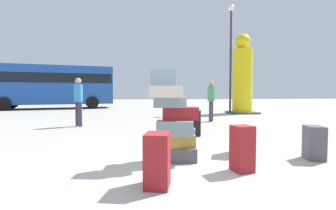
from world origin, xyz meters
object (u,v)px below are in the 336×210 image
Objects in this scene: suitcase_tower at (173,124)px; suitcase_maroon_left_side at (242,149)px; suitcase_maroon_foreground_far at (157,160)px; suitcase_cream_behind_tower at (238,139)px; suitcase_charcoal_foreground_near at (314,143)px; parked_bus at (51,84)px; person_bearded_onlooker at (211,97)px; yellow_dummy_statue at (242,78)px; lamp_post at (231,43)px; suitcase_slate_right_side at (181,134)px; person_tourist_with_camera at (78,97)px; suitcase_black_white_trunk at (195,123)px.

suitcase_tower reaches higher than suitcase_maroon_left_side.
suitcase_maroon_left_side is 1.43m from suitcase_maroon_foreground_far.
suitcase_cream_behind_tower is 0.99× the size of suitcase_charcoal_foreground_near.
suitcase_maroon_foreground_far is at bearing -82.05° from parked_bus.
person_bearded_onlooker is 0.37× the size of yellow_dummy_statue.
suitcase_tower is 16.99m from parked_bus.
lamp_post is (3.31, 9.71, 3.78)m from suitcase_cream_behind_tower.
suitcase_maroon_foreground_far is 17.95m from parked_bus.
parked_bus is (-12.48, 5.63, -0.20)m from yellow_dummy_statue.
person_bearded_onlooker is at bearing 68.41° from suitcase_tower.
suitcase_maroon_left_side is at bearing -68.26° from suitcase_slate_right_side.
suitcase_maroon_foreground_far is 0.40× the size of person_tourist_with_camera.
suitcase_cream_behind_tower is at bearing 171.25° from suitcase_charcoal_foreground_near.
suitcase_black_white_trunk is at bearing 82.72° from suitcase_maroon_foreground_far.
parked_bus is (-7.73, 13.26, 1.69)m from suitcase_slate_right_side.
lamp_post is at bearing 92.58° from suitcase_charcoal_foreground_near.
suitcase_black_white_trunk is 0.11× the size of lamp_post.
suitcase_slate_right_side is at bearing -121.86° from yellow_dummy_statue.
parked_bus reaches higher than suitcase_maroon_foreground_far.
suitcase_black_white_trunk is 0.98× the size of suitcase_slate_right_side.
lamp_post reaches higher than suitcase_maroon_left_side.
person_tourist_with_camera is (-2.45, 6.09, 0.69)m from suitcase_maroon_foreground_far.
person_bearded_onlooker is 5.21m from person_tourist_with_camera.
suitcase_charcoal_foreground_near reaches higher than suitcase_cream_behind_tower.
person_bearded_onlooker is 4.91m from yellow_dummy_statue.
yellow_dummy_statue is (8.02, 4.79, 0.99)m from person_tourist_with_camera.
suitcase_maroon_foreground_far is (-1.30, -3.75, -0.00)m from suitcase_black_white_trunk.
person_tourist_with_camera reaches higher than suitcase_maroon_left_side.
yellow_dummy_statue reaches higher than person_tourist_with_camera.
person_tourist_with_camera is at bearing -145.17° from lamp_post.
suitcase_maroon_foreground_far is 0.15× the size of yellow_dummy_statue.
person_bearded_onlooker is (1.37, 3.29, 0.66)m from suitcase_black_white_trunk.
suitcase_charcoal_foreground_near is at bearing -4.78° from suitcase_cream_behind_tower.
suitcase_cream_behind_tower is 6.17m from person_tourist_with_camera.
suitcase_cream_behind_tower is 2.29m from suitcase_maroon_foreground_far.
yellow_dummy_statue is 0.72× the size of lamp_post.
suitcase_charcoal_foreground_near is (1.57, 0.53, -0.05)m from suitcase_maroon_left_side.
suitcase_black_white_trunk is at bearing -116.16° from lamp_post.
suitcase_maroon_left_side is at bearing 32.37° from suitcase_maroon_foreground_far.
suitcase_black_white_trunk is (-0.04, 3.25, -0.00)m from suitcase_maroon_left_side.
parked_bus is (-9.83, 15.47, 1.53)m from suitcase_charcoal_foreground_near.
suitcase_maroon_foreground_far is at bearing -93.59° from suitcase_black_white_trunk.
suitcase_black_white_trunk is at bearing -72.00° from parked_bus.
suitcase_slate_right_side is (-0.52, 2.74, -0.21)m from suitcase_maroon_left_side.
lamp_post is (2.08, 10.23, 3.78)m from suitcase_charcoal_foreground_near.
suitcase_cream_behind_tower is at bearing 15.55° from suitcase_tower.
suitcase_slate_right_side is 15.45m from parked_bus.
suitcase_black_white_trunk is at bearing 117.82° from suitcase_cream_behind_tower.
suitcase_maroon_foreground_far is 12.33m from yellow_dummy_statue.
suitcase_tower reaches higher than suitcase_charcoal_foreground_near.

